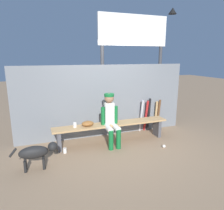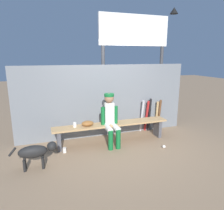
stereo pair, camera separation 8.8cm
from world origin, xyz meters
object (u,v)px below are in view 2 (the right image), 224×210
at_px(player_seated, 111,118).
at_px(bat_aluminum_black, 149,115).
at_px(dog, 36,151).
at_px(bat_aluminum_silver, 142,116).
at_px(bat_wood_tan, 157,116).
at_px(scoreboard, 136,43).
at_px(baseball, 164,147).
at_px(cup_on_bench, 75,125).
at_px(bat_wood_dark, 159,115).
at_px(bat_aluminum_red, 147,116).
at_px(dugout_bench, 112,127).
at_px(cup_on_ground, 65,150).
at_px(baseball_glove, 88,123).

relative_size(player_seated, bat_aluminum_black, 1.30).
bearing_deg(dog, bat_aluminum_silver, 22.19).
relative_size(bat_wood_tan, scoreboard, 0.24).
bearing_deg(baseball, bat_aluminum_silver, 90.22).
relative_size(cup_on_bench, scoreboard, 0.03).
distance_m(player_seated, bat_wood_dark, 1.72).
height_order(bat_aluminum_red, cup_on_bench, bat_aluminum_red).
bearing_deg(bat_wood_tan, dugout_bench, -163.14).
relative_size(bat_aluminum_red, scoreboard, 0.25).
distance_m(cup_on_ground, dog, 0.79).
bearing_deg(bat_wood_dark, cup_on_ground, -167.24).
height_order(bat_aluminum_black, cup_on_ground, bat_aluminum_black).
bearing_deg(bat_aluminum_red, dog, -158.61).
bearing_deg(cup_on_ground, baseball, -13.30).
height_order(bat_wood_tan, bat_wood_dark, bat_wood_dark).
distance_m(cup_on_bench, scoreboard, 2.99).
distance_m(bat_aluminum_black, bat_wood_tan, 0.26).
bearing_deg(bat_aluminum_silver, bat_wood_dark, -0.41).
xyz_separation_m(bat_aluminum_black, dog, (-2.95, -1.10, -0.13)).
height_order(bat_wood_tan, baseball, bat_wood_tan).
bearing_deg(bat_aluminum_silver, dog, -157.81).
relative_size(dugout_bench, bat_aluminum_black, 3.02).
distance_m(dugout_bench, cup_on_ground, 1.22).
bearing_deg(dog, player_seated, 19.24).
xyz_separation_m(cup_on_ground, scoreboard, (2.29, 1.36, 2.37)).
height_order(baseball, cup_on_ground, cup_on_ground).
bearing_deg(dugout_bench, player_seated, -122.21).
height_order(cup_on_ground, dog, dog).
relative_size(player_seated, cup_on_bench, 11.03).
bearing_deg(bat_aluminum_silver, bat_aluminum_black, -1.68).
distance_m(player_seated, bat_aluminum_silver, 1.23).
bearing_deg(cup_on_bench, player_seated, -9.07).
relative_size(player_seated, baseball_glove, 4.33).
bearing_deg(bat_aluminum_silver, player_seated, -153.55).
relative_size(baseball, cup_on_bench, 0.67).
bearing_deg(bat_aluminum_black, baseball, -101.33).
bearing_deg(bat_wood_tan, bat_aluminum_red, -178.23).
height_order(bat_aluminum_black, cup_on_bench, bat_aluminum_black).
bearing_deg(dog, baseball, -0.43).
bearing_deg(cup_on_ground, bat_aluminum_black, 14.28).
bearing_deg(baseball, bat_aluminum_red, 82.52).
relative_size(player_seated, bat_aluminum_red, 1.39).
height_order(baseball_glove, bat_aluminum_red, bat_aluminum_red).
height_order(player_seated, dog, player_seated).
distance_m(baseball_glove, bat_aluminum_red, 1.81).
distance_m(bat_wood_dark, scoreboard, 2.17).
relative_size(bat_aluminum_black, cup_on_bench, 8.47).
bearing_deg(bat_wood_tan, cup_on_bench, -169.63).
height_order(bat_wood_dark, baseball, bat_wood_dark).
height_order(dugout_bench, cup_on_bench, cup_on_bench).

